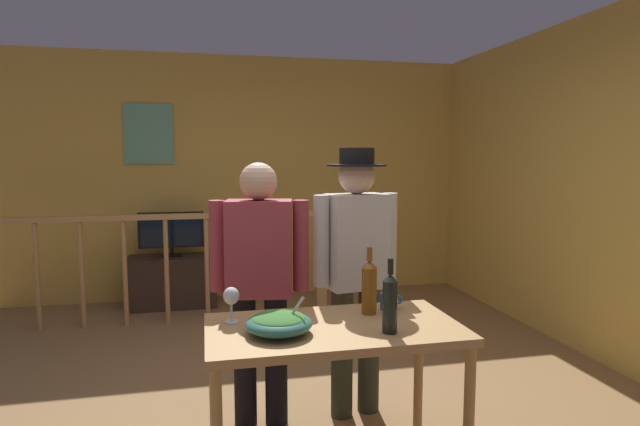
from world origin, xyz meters
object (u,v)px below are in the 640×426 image
(wine_bottle_dark, at_px, (390,302))
(stair_railing, at_px, (212,253))
(wine_bottle_amber, at_px, (369,286))
(mug_blue, at_px, (389,301))
(tv_console, at_px, (173,281))
(wine_glass, at_px, (231,298))
(flat_screen_tv, at_px, (171,231))
(salad_bowl, at_px, (279,323))
(serving_table, at_px, (334,344))
(framed_picture, at_px, (149,134))
(person_standing_left, at_px, (260,274))
(person_standing_right, at_px, (356,261))

(wine_bottle_dark, bearing_deg, stair_railing, 104.83)
(wine_bottle_amber, distance_m, mug_blue, 0.16)
(stair_railing, relative_size, tv_console, 3.39)
(wine_glass, height_order, wine_bottle_dark, wine_bottle_dark)
(wine_bottle_dark, bearing_deg, flat_screen_tv, 108.84)
(wine_glass, bearing_deg, salad_bowl, -45.83)
(serving_table, bearing_deg, framed_picture, 107.99)
(wine_bottle_amber, bearing_deg, flat_screen_tv, 110.49)
(stair_railing, relative_size, salad_bowl, 10.11)
(flat_screen_tv, height_order, wine_glass, flat_screen_tv)
(framed_picture, height_order, tv_console, framed_picture)
(wine_glass, distance_m, person_standing_left, 0.49)
(tv_console, height_order, wine_bottle_amber, wine_bottle_amber)
(framed_picture, height_order, wine_bottle_amber, framed_picture)
(person_standing_left, bearing_deg, wine_bottle_amber, 147.51)
(framed_picture, height_order, person_standing_right, framed_picture)
(salad_bowl, relative_size, wine_bottle_amber, 0.88)
(serving_table, distance_m, person_standing_left, 0.70)
(tv_console, distance_m, person_standing_left, 2.78)
(serving_table, xyz_separation_m, wine_glass, (-0.47, 0.15, 0.22))
(tv_console, relative_size, wine_bottle_amber, 2.63)
(tv_console, bearing_deg, salad_bowl, -78.74)
(framed_picture, distance_m, stair_railing, 1.56)
(tv_console, bearing_deg, person_standing_right, -65.27)
(stair_railing, distance_m, person_standing_left, 2.10)
(salad_bowl, distance_m, wine_glass, 0.30)
(stair_railing, distance_m, wine_bottle_dark, 2.95)
(wine_bottle_amber, bearing_deg, wine_bottle_dark, -89.65)
(wine_bottle_amber, relative_size, mug_blue, 2.80)
(salad_bowl, distance_m, mug_blue, 0.66)
(flat_screen_tv, xyz_separation_m, serving_table, (0.93, -3.21, -0.13))
(stair_railing, xyz_separation_m, wine_bottle_dark, (0.75, -2.84, 0.26))
(flat_screen_tv, relative_size, person_standing_right, 0.41)
(serving_table, xyz_separation_m, person_standing_left, (-0.29, 0.61, 0.22))
(framed_picture, distance_m, wine_glass, 3.57)
(person_standing_right, bearing_deg, wine_glass, 21.28)
(flat_screen_tv, xyz_separation_m, mug_blue, (1.27, -3.02, 0.00))
(person_standing_left, distance_m, person_standing_right, 0.58)
(tv_console, height_order, wine_bottle_dark, wine_bottle_dark)
(wine_bottle_dark, bearing_deg, serving_table, 144.82)
(tv_console, height_order, person_standing_left, person_standing_left)
(flat_screen_tv, relative_size, wine_bottle_amber, 1.91)
(serving_table, bearing_deg, salad_bowl, -167.50)
(mug_blue, bearing_deg, wine_bottle_amber, -158.53)
(wine_glass, distance_m, person_standing_right, 0.89)
(serving_table, relative_size, person_standing_right, 0.74)
(framed_picture, height_order, salad_bowl, framed_picture)
(framed_picture, bearing_deg, wine_glass, -78.70)
(flat_screen_tv, distance_m, wine_bottle_amber, 3.27)
(framed_picture, bearing_deg, person_standing_right, -63.90)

